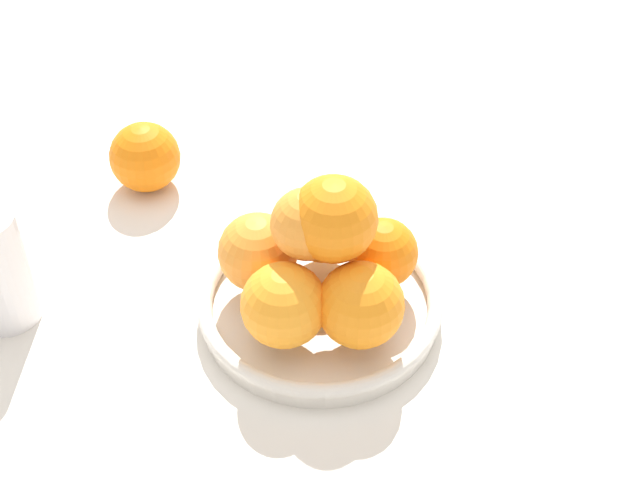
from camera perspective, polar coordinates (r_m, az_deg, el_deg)
name	(u,v)px	position (r m, az deg, el deg)	size (l,w,h in m)	color
ground_plane	(320,314)	(0.87, 0.00, -4.76)	(4.00, 4.00, 0.00)	silver
fruit_bowl	(320,304)	(0.86, 0.00, -4.11)	(0.23, 0.23, 0.03)	silver
orange_pile	(320,257)	(0.80, -0.01, -1.12)	(0.19, 0.19, 0.14)	orange
stray_orange	(145,157)	(1.01, -11.14, 5.23)	(0.08, 0.08, 0.08)	orange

